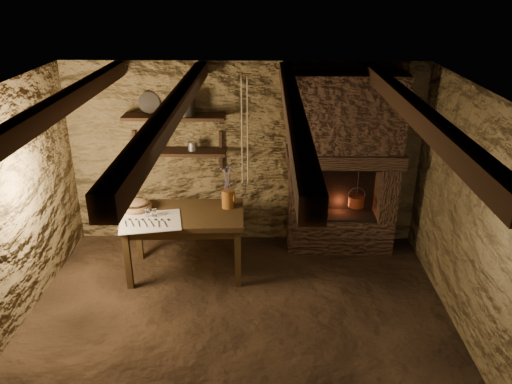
{
  "coord_description": "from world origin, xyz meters",
  "views": [
    {
      "loc": [
        0.27,
        -4.09,
        3.33
      ],
      "look_at": [
        0.17,
        0.9,
        1.16
      ],
      "focal_mm": 35.0,
      "sensor_mm": 36.0,
      "label": 1
    }
  ],
  "objects_px": {
    "stoneware_jug": "(228,191)",
    "red_pot": "(356,201)",
    "iron_stockpot": "(185,108)",
    "wooden_bowl": "(136,206)",
    "work_table": "(186,241)"
  },
  "relations": [
    {
      "from": "stoneware_jug",
      "to": "iron_stockpot",
      "type": "relative_size",
      "value": 2.02
    },
    {
      "from": "red_pot",
      "to": "wooden_bowl",
      "type": "bearing_deg",
      "value": -169.19
    },
    {
      "from": "wooden_bowl",
      "to": "iron_stockpot",
      "type": "relative_size",
      "value": 1.53
    },
    {
      "from": "iron_stockpot",
      "to": "stoneware_jug",
      "type": "bearing_deg",
      "value": -45.74
    },
    {
      "from": "wooden_bowl",
      "to": "red_pot",
      "type": "relative_size",
      "value": 0.71
    },
    {
      "from": "work_table",
      "to": "iron_stockpot",
      "type": "xyz_separation_m",
      "value": [
        -0.03,
        0.72,
        1.44
      ]
    },
    {
      "from": "iron_stockpot",
      "to": "wooden_bowl",
      "type": "bearing_deg",
      "value": -130.97
    },
    {
      "from": "work_table",
      "to": "red_pot",
      "type": "xyz_separation_m",
      "value": [
        2.11,
        0.6,
        0.27
      ]
    },
    {
      "from": "stoneware_jug",
      "to": "wooden_bowl",
      "type": "distance_m",
      "value": 1.1
    },
    {
      "from": "red_pot",
      "to": "stoneware_jug",
      "type": "bearing_deg",
      "value": -164.97
    },
    {
      "from": "wooden_bowl",
      "to": "iron_stockpot",
      "type": "xyz_separation_m",
      "value": [
        0.55,
        0.63,
        1.03
      ]
    },
    {
      "from": "work_table",
      "to": "stoneware_jug",
      "type": "distance_m",
      "value": 0.79
    },
    {
      "from": "iron_stockpot",
      "to": "red_pot",
      "type": "relative_size",
      "value": 0.47
    },
    {
      "from": "stoneware_jug",
      "to": "red_pot",
      "type": "distance_m",
      "value": 1.69
    },
    {
      "from": "iron_stockpot",
      "to": "red_pot",
      "type": "distance_m",
      "value": 2.44
    }
  ]
}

